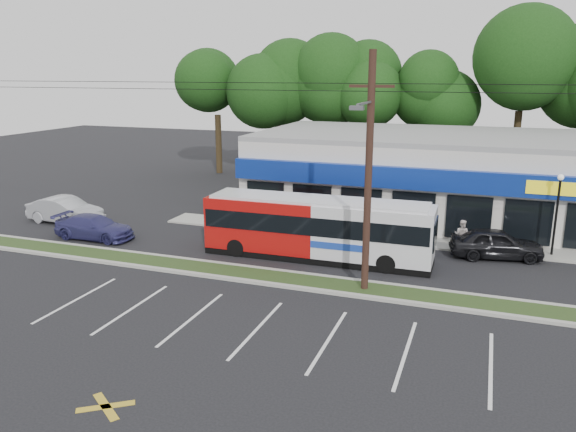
{
  "coord_description": "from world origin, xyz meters",
  "views": [
    {
      "loc": [
        7.57,
        -21.38,
        9.16
      ],
      "look_at": [
        -1.94,
        5.0,
        1.92
      ],
      "focal_mm": 35.0,
      "sensor_mm": 36.0,
      "label": 1
    }
  ],
  "objects_px": {
    "lamp_post": "(557,206)",
    "pedestrian_a": "(374,233)",
    "car_silver": "(65,210)",
    "pedestrian_b": "(462,235)",
    "utility_pole": "(364,166)",
    "car_blue": "(94,227)",
    "car_dark": "(496,243)",
    "metrobus": "(318,227)"
  },
  "relations": [
    {
      "from": "lamp_post",
      "to": "car_dark",
      "type": "bearing_deg",
      "value": -155.34
    },
    {
      "from": "car_blue",
      "to": "pedestrian_a",
      "type": "height_order",
      "value": "pedestrian_a"
    },
    {
      "from": "lamp_post",
      "to": "car_silver",
      "type": "bearing_deg",
      "value": -173.68
    },
    {
      "from": "car_dark",
      "to": "pedestrian_b",
      "type": "bearing_deg",
      "value": 50.41
    },
    {
      "from": "car_blue",
      "to": "pedestrian_b",
      "type": "distance_m",
      "value": 20.19
    },
    {
      "from": "metrobus",
      "to": "car_dark",
      "type": "relative_size",
      "value": 2.55
    },
    {
      "from": "car_silver",
      "to": "pedestrian_a",
      "type": "height_order",
      "value": "pedestrian_a"
    },
    {
      "from": "car_silver",
      "to": "car_blue",
      "type": "bearing_deg",
      "value": -116.97
    },
    {
      "from": "pedestrian_b",
      "to": "car_blue",
      "type": "bearing_deg",
      "value": 30.78
    },
    {
      "from": "utility_pole",
      "to": "car_blue",
      "type": "bearing_deg",
      "value": 170.77
    },
    {
      "from": "metrobus",
      "to": "pedestrian_b",
      "type": "relative_size",
      "value": 7.17
    },
    {
      "from": "lamp_post",
      "to": "car_blue",
      "type": "bearing_deg",
      "value": -167.55
    },
    {
      "from": "pedestrian_a",
      "to": "metrobus",
      "type": "bearing_deg",
      "value": 17.37
    },
    {
      "from": "car_dark",
      "to": "car_silver",
      "type": "distance_m",
      "value": 25.29
    },
    {
      "from": "pedestrian_b",
      "to": "pedestrian_a",
      "type": "bearing_deg",
      "value": 37.89
    },
    {
      "from": "car_blue",
      "to": "pedestrian_a",
      "type": "bearing_deg",
      "value": -78.43
    },
    {
      "from": "lamp_post",
      "to": "pedestrian_a",
      "type": "relative_size",
      "value": 2.33
    },
    {
      "from": "utility_pole",
      "to": "car_dark",
      "type": "distance_m",
      "value": 9.77
    },
    {
      "from": "pedestrian_a",
      "to": "utility_pole",
      "type": "bearing_deg",
      "value": 69.79
    },
    {
      "from": "utility_pole",
      "to": "metrobus",
      "type": "bearing_deg",
      "value": 130.24
    },
    {
      "from": "car_silver",
      "to": "pedestrian_b",
      "type": "height_order",
      "value": "car_silver"
    },
    {
      "from": "utility_pole",
      "to": "lamp_post",
      "type": "distance_m",
      "value": 11.67
    },
    {
      "from": "car_blue",
      "to": "pedestrian_a",
      "type": "xyz_separation_m",
      "value": [
        15.21,
        3.29,
        0.24
      ]
    },
    {
      "from": "metrobus",
      "to": "car_blue",
      "type": "height_order",
      "value": "metrobus"
    },
    {
      "from": "lamp_post",
      "to": "car_dark",
      "type": "height_order",
      "value": "lamp_post"
    },
    {
      "from": "car_silver",
      "to": "car_blue",
      "type": "distance_m",
      "value": 4.5
    },
    {
      "from": "car_dark",
      "to": "car_silver",
      "type": "height_order",
      "value": "car_silver"
    },
    {
      "from": "utility_pole",
      "to": "car_silver",
      "type": "distance_m",
      "value": 20.84
    },
    {
      "from": "car_silver",
      "to": "lamp_post",
      "type": "bearing_deg",
      "value": -81.29
    },
    {
      "from": "car_silver",
      "to": "pedestrian_b",
      "type": "distance_m",
      "value": 23.65
    },
    {
      "from": "car_blue",
      "to": "pedestrian_a",
      "type": "relative_size",
      "value": 2.53
    },
    {
      "from": "lamp_post",
      "to": "pedestrian_a",
      "type": "xyz_separation_m",
      "value": [
        -8.79,
        -2.01,
        -1.76
      ]
    },
    {
      "from": "metrobus",
      "to": "car_dark",
      "type": "height_order",
      "value": "metrobus"
    },
    {
      "from": "utility_pole",
      "to": "car_dark",
      "type": "xyz_separation_m",
      "value": [
        5.47,
        6.63,
        -4.64
      ]
    },
    {
      "from": "lamp_post",
      "to": "car_blue",
      "type": "distance_m",
      "value": 24.66
    },
    {
      "from": "car_dark",
      "to": "pedestrian_a",
      "type": "relative_size",
      "value": 2.47
    },
    {
      "from": "car_blue",
      "to": "utility_pole",
      "type": "bearing_deg",
      "value": -99.87
    },
    {
      "from": "lamp_post",
      "to": "pedestrian_a",
      "type": "distance_m",
      "value": 9.19
    },
    {
      "from": "utility_pole",
      "to": "pedestrian_a",
      "type": "xyz_separation_m",
      "value": [
        -0.63,
        5.86,
        -4.5
      ]
    },
    {
      "from": "utility_pole",
      "to": "pedestrian_b",
      "type": "bearing_deg",
      "value": 63.79
    },
    {
      "from": "pedestrian_a",
      "to": "car_silver",
      "type": "bearing_deg",
      "value": -23.07
    },
    {
      "from": "utility_pole",
      "to": "pedestrian_b",
      "type": "distance_m",
      "value": 9.62
    }
  ]
}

